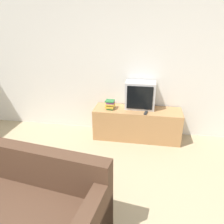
# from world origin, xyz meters

# --- Properties ---
(wall_back) EXTENTS (9.00, 0.06, 2.60)m
(wall_back) POSITION_xyz_m (0.00, 3.03, 1.30)
(wall_back) COLOR white
(wall_back) RESTS_ON ground_plane
(tv_stand) EXTENTS (1.59, 0.49, 0.58)m
(tv_stand) POSITION_xyz_m (0.68, 2.73, 0.29)
(tv_stand) COLOR tan
(tv_stand) RESTS_ON ground_plane
(television) EXTENTS (0.53, 0.32, 0.50)m
(television) POSITION_xyz_m (0.71, 2.82, 0.82)
(television) COLOR silver
(television) RESTS_ON tv_stand
(couch) EXTENTS (2.18, 1.19, 0.89)m
(couch) POSITION_xyz_m (-0.52, 0.48, 0.30)
(couch) COLOR #4C3323
(couch) RESTS_ON ground_plane
(book_stack) EXTENTS (0.17, 0.21, 0.16)m
(book_stack) POSITION_xyz_m (0.18, 2.70, 0.65)
(book_stack) COLOR #2D753D
(book_stack) RESTS_ON tv_stand
(remote_on_stand) EXTENTS (0.07, 0.15, 0.02)m
(remote_on_stand) POSITION_xyz_m (0.83, 2.57, 0.59)
(remote_on_stand) COLOR #2D2D2D
(remote_on_stand) RESTS_ON tv_stand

